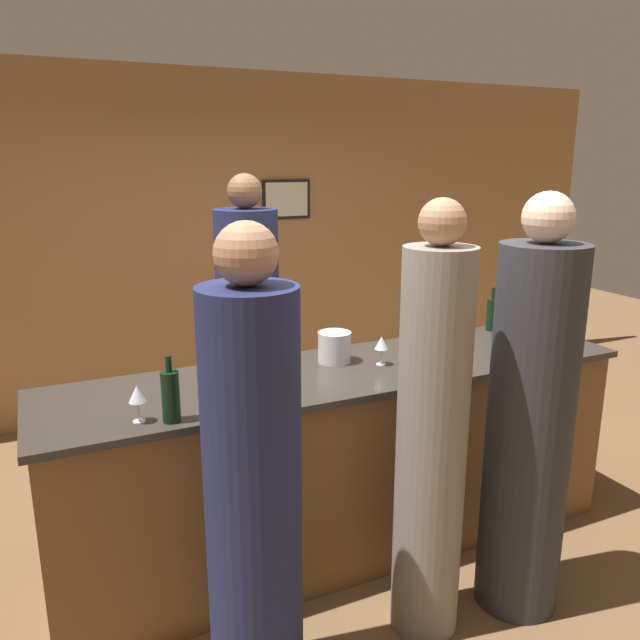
% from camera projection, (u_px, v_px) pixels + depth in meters
% --- Properties ---
extents(ground_plane, '(14.00, 14.00, 0.00)m').
position_uv_depth(ground_plane, '(344.00, 543.00, 3.50)').
color(ground_plane, brown).
extents(back_wall, '(8.00, 0.08, 2.80)m').
position_uv_depth(back_wall, '(215.00, 243.00, 5.30)').
color(back_wall, '#A37547').
rests_on(back_wall, ground_plane).
extents(bar_counter, '(3.09, 0.76, 1.03)m').
position_uv_depth(bar_counter, '(345.00, 459.00, 3.37)').
color(bar_counter, brown).
rests_on(bar_counter, ground_plane).
extents(bartender, '(0.38, 0.38, 2.01)m').
position_uv_depth(bartender, '(249.00, 350.00, 3.88)').
color(bartender, '#1E234C').
rests_on(bartender, ground_plane).
extents(guest_0, '(0.38, 0.38, 1.96)m').
position_uv_depth(guest_0, '(529.00, 426.00, 2.83)').
color(guest_0, '#2D2D33').
rests_on(guest_0, ground_plane).
extents(guest_1, '(0.37, 0.37, 1.89)m').
position_uv_depth(guest_1, '(253.00, 493.00, 2.33)').
color(guest_1, '#1E234C').
rests_on(guest_1, ground_plane).
extents(guest_2, '(0.31, 0.31, 1.95)m').
position_uv_depth(guest_2, '(432.00, 441.00, 2.68)').
color(guest_2, gray).
rests_on(guest_2, ground_plane).
extents(wine_bottle_0, '(0.07, 0.07, 0.28)m').
position_uv_depth(wine_bottle_0, '(492.00, 314.00, 3.94)').
color(wine_bottle_0, black).
rests_on(wine_bottle_0, bar_counter).
extents(wine_bottle_1, '(0.07, 0.07, 0.29)m').
position_uv_depth(wine_bottle_1, '(231.00, 384.00, 2.69)').
color(wine_bottle_1, black).
rests_on(wine_bottle_1, bar_counter).
extents(wine_bottle_2, '(0.08, 0.08, 0.29)m').
position_uv_depth(wine_bottle_2, '(171.00, 395.00, 2.57)').
color(wine_bottle_2, black).
rests_on(wine_bottle_2, bar_counter).
extents(ice_bucket, '(0.18, 0.18, 0.16)m').
position_uv_depth(ice_bucket, '(335.00, 347.00, 3.34)').
color(ice_bucket, silver).
rests_on(ice_bucket, bar_counter).
extents(wine_glass_0, '(0.07, 0.07, 0.14)m').
position_uv_depth(wine_glass_0, '(207.00, 372.00, 2.87)').
color(wine_glass_0, silver).
rests_on(wine_glass_0, bar_counter).
extents(wine_glass_1, '(0.07, 0.07, 0.16)m').
position_uv_depth(wine_glass_1, '(137.00, 395.00, 2.56)').
color(wine_glass_1, silver).
rests_on(wine_glass_1, bar_counter).
extents(wine_glass_2, '(0.07, 0.07, 0.16)m').
position_uv_depth(wine_glass_2, '(381.00, 344.00, 3.28)').
color(wine_glass_2, silver).
rests_on(wine_glass_2, bar_counter).
extents(wine_glass_3, '(0.08, 0.08, 0.17)m').
position_uv_depth(wine_glass_3, '(533.00, 332.00, 3.45)').
color(wine_glass_3, silver).
rests_on(wine_glass_3, bar_counter).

